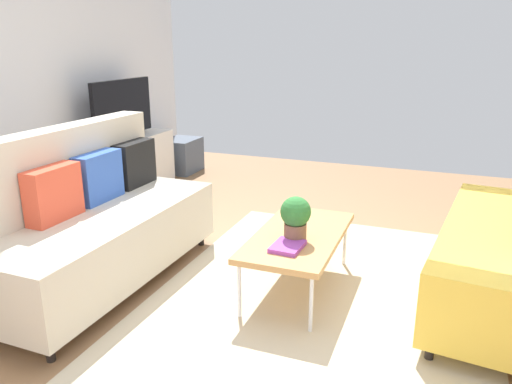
{
  "coord_description": "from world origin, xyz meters",
  "views": [
    {
      "loc": [
        -3.0,
        -0.87,
        1.69
      ],
      "look_at": [
        0.15,
        0.34,
        0.65
      ],
      "focal_mm": 34.82,
      "sensor_mm": 36.0,
      "label": 1
    }
  ],
  "objects_px": {
    "tv_console": "(126,166)",
    "bottle_1": "(107,136)",
    "coffee_table": "(298,237)",
    "potted_plant": "(296,217)",
    "tv": "(123,110)",
    "table_book_0": "(288,246)",
    "vase_0": "(84,138)",
    "bottle_2": "(113,132)",
    "storage_trunk": "(182,155)",
    "couch_beige": "(91,221)",
    "bottle_0": "(101,136)"
  },
  "relations": [
    {
      "from": "storage_trunk",
      "to": "bottle_2",
      "type": "distance_m",
      "value": 1.43
    },
    {
      "from": "coffee_table",
      "to": "vase_0",
      "type": "height_order",
      "value": "vase_0"
    },
    {
      "from": "tv",
      "to": "storage_trunk",
      "type": "xyz_separation_m",
      "value": [
        1.1,
        -0.08,
        -0.73
      ]
    },
    {
      "from": "vase_0",
      "to": "bottle_2",
      "type": "height_order",
      "value": "bottle_2"
    },
    {
      "from": "storage_trunk",
      "to": "bottle_0",
      "type": "distance_m",
      "value": 1.61
    },
    {
      "from": "bottle_1",
      "to": "couch_beige",
      "type": "bearing_deg",
      "value": -147.05
    },
    {
      "from": "vase_0",
      "to": "bottle_2",
      "type": "distance_m",
      "value": 0.36
    },
    {
      "from": "tv_console",
      "to": "bottle_2",
      "type": "relative_size",
      "value": 6.09
    },
    {
      "from": "couch_beige",
      "to": "coffee_table",
      "type": "relative_size",
      "value": 1.74
    },
    {
      "from": "tv_console",
      "to": "potted_plant",
      "type": "bearing_deg",
      "value": -123.1
    },
    {
      "from": "bottle_0",
      "to": "table_book_0",
      "type": "bearing_deg",
      "value": -118.87
    },
    {
      "from": "tv",
      "to": "bottle_0",
      "type": "bearing_deg",
      "value": -177.31
    },
    {
      "from": "bottle_0",
      "to": "coffee_table",
      "type": "bearing_deg",
      "value": -113.88
    },
    {
      "from": "bottle_1",
      "to": "bottle_2",
      "type": "bearing_deg",
      "value": 0.0
    },
    {
      "from": "table_book_0",
      "to": "bottle_0",
      "type": "relative_size",
      "value": 1.22
    },
    {
      "from": "bottle_0",
      "to": "bottle_1",
      "type": "xyz_separation_m",
      "value": [
        0.09,
        0.0,
        -0.01
      ]
    },
    {
      "from": "tv",
      "to": "bottle_2",
      "type": "bearing_deg",
      "value": -174.96
    },
    {
      "from": "couch_beige",
      "to": "coffee_table",
      "type": "distance_m",
      "value": 1.48
    },
    {
      "from": "vase_0",
      "to": "couch_beige",
      "type": "bearing_deg",
      "value": -140.0
    },
    {
      "from": "tv_console",
      "to": "bottle_0",
      "type": "height_order",
      "value": "bottle_0"
    },
    {
      "from": "coffee_table",
      "to": "tv_console",
      "type": "distance_m",
      "value": 2.89
    },
    {
      "from": "tv",
      "to": "vase_0",
      "type": "xyz_separation_m",
      "value": [
        -0.58,
        0.07,
        -0.21
      ]
    },
    {
      "from": "storage_trunk",
      "to": "bottle_0",
      "type": "height_order",
      "value": "bottle_0"
    },
    {
      "from": "couch_beige",
      "to": "table_book_0",
      "type": "relative_size",
      "value": 7.98
    },
    {
      "from": "tv_console",
      "to": "bottle_1",
      "type": "height_order",
      "value": "bottle_1"
    },
    {
      "from": "storage_trunk",
      "to": "table_book_0",
      "type": "height_order",
      "value": "table_book_0"
    },
    {
      "from": "couch_beige",
      "to": "bottle_2",
      "type": "height_order",
      "value": "couch_beige"
    },
    {
      "from": "table_book_0",
      "to": "bottle_1",
      "type": "xyz_separation_m",
      "value": [
        1.43,
        2.44,
        0.29
      ]
    },
    {
      "from": "tv_console",
      "to": "potted_plant",
      "type": "xyz_separation_m",
      "value": [
        -1.62,
        -2.48,
        0.26
      ]
    },
    {
      "from": "couch_beige",
      "to": "tv_console",
      "type": "xyz_separation_m",
      "value": [
        1.89,
        1.05,
        -0.13
      ]
    },
    {
      "from": "tv_console",
      "to": "bottle_1",
      "type": "relative_size",
      "value": 8.27
    },
    {
      "from": "tv_console",
      "to": "potted_plant",
      "type": "height_order",
      "value": "potted_plant"
    },
    {
      "from": "tv",
      "to": "table_book_0",
      "type": "xyz_separation_m",
      "value": [
        -1.77,
        -2.46,
        -0.52
      ]
    },
    {
      "from": "table_book_0",
      "to": "bottle_1",
      "type": "distance_m",
      "value": 2.84
    },
    {
      "from": "table_book_0",
      "to": "vase_0",
      "type": "relative_size",
      "value": 1.22
    },
    {
      "from": "couch_beige",
      "to": "tv",
      "type": "distance_m",
      "value": 2.21
    },
    {
      "from": "tv_console",
      "to": "vase_0",
      "type": "xyz_separation_m",
      "value": [
        -0.58,
        0.05,
        0.42
      ]
    },
    {
      "from": "coffee_table",
      "to": "tv",
      "type": "height_order",
      "value": "tv"
    },
    {
      "from": "coffee_table",
      "to": "bottle_1",
      "type": "distance_m",
      "value": 2.72
    },
    {
      "from": "tv",
      "to": "table_book_0",
      "type": "distance_m",
      "value": 3.07
    },
    {
      "from": "storage_trunk",
      "to": "table_book_0",
      "type": "distance_m",
      "value": 3.73
    },
    {
      "from": "table_book_0",
      "to": "bottle_2",
      "type": "height_order",
      "value": "bottle_2"
    },
    {
      "from": "tv_console",
      "to": "bottle_0",
      "type": "distance_m",
      "value": 0.6
    },
    {
      "from": "couch_beige",
      "to": "coffee_table",
      "type": "bearing_deg",
      "value": 106.19
    },
    {
      "from": "tv_console",
      "to": "bottle_2",
      "type": "xyz_separation_m",
      "value": [
        -0.23,
        -0.04,
        0.43
      ]
    },
    {
      "from": "tv_console",
      "to": "bottle_0",
      "type": "xyz_separation_m",
      "value": [
        -0.43,
        -0.04,
        0.42
      ]
    },
    {
      "from": "vase_0",
      "to": "table_book_0",
      "type": "bearing_deg",
      "value": -115.2
    },
    {
      "from": "coffee_table",
      "to": "potted_plant",
      "type": "height_order",
      "value": "potted_plant"
    },
    {
      "from": "storage_trunk",
      "to": "vase_0",
      "type": "relative_size",
      "value": 2.64
    },
    {
      "from": "coffee_table",
      "to": "couch_beige",
      "type": "bearing_deg",
      "value": 105.18
    }
  ]
}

